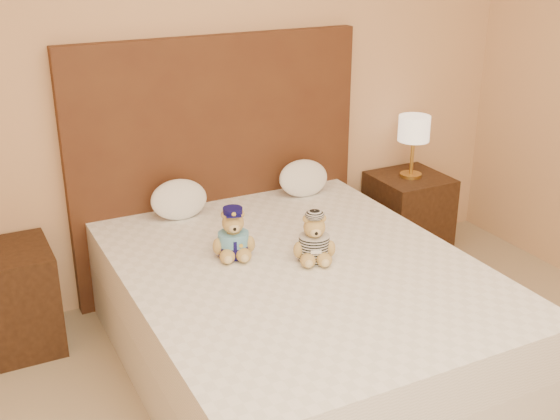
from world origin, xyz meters
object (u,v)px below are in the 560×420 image
object	(u,v)px
bed	(299,315)
nightstand_left	(10,300)
lamp	(414,132)
pillow_right	(303,176)
teddy_police	(233,233)
pillow_left	(179,198)
nightstand_right	(408,216)
teddy_prisoner	(314,237)

from	to	relation	value
bed	nightstand_left	xyz separation A→B (m)	(-1.25, 0.80, -0.00)
nightstand_left	lamp	world-z (taller)	lamp
bed	pillow_right	size ratio (longest dim) A/B	6.26
bed	nightstand_left	size ratio (longest dim) A/B	3.64
teddy_police	pillow_left	bearing A→B (deg)	112.85
bed	nightstand_right	size ratio (longest dim) A/B	3.64
lamp	teddy_police	xyz separation A→B (m)	(-1.49, -0.57, -0.17)
nightstand_left	nightstand_right	bearing A→B (deg)	0.00
nightstand_left	pillow_right	bearing A→B (deg)	1.00
bed	teddy_prisoner	xyz separation A→B (m)	(0.09, 0.02, 0.40)
teddy_prisoner	nightstand_right	bearing A→B (deg)	54.81
bed	nightstand_right	xyz separation A→B (m)	(1.25, 0.80, -0.00)
nightstand_right	lamp	size ratio (longest dim) A/B	1.38
bed	lamp	xyz separation A→B (m)	(1.25, 0.80, 0.57)
pillow_left	bed	bearing A→B (deg)	-69.67
teddy_prisoner	teddy_police	bearing A→B (deg)	167.33
nightstand_left	pillow_left	world-z (taller)	pillow_left
teddy_police	pillow_left	world-z (taller)	teddy_police
bed	teddy_police	world-z (taller)	teddy_police
bed	pillow_left	size ratio (longest dim) A/B	6.21
teddy_prisoner	pillow_right	world-z (taller)	teddy_prisoner
nightstand_left	pillow_right	world-z (taller)	pillow_right
pillow_right	teddy_prisoner	bearing A→B (deg)	-115.41
nightstand_right	teddy_prisoner	distance (m)	1.46
bed	lamp	bearing A→B (deg)	32.62
teddy_police	pillow_right	xyz separation A→B (m)	(0.71, 0.60, -0.01)
bed	pillow_left	distance (m)	0.97
pillow_left	teddy_prisoner	bearing A→B (deg)	-64.02
nightstand_left	pillow_left	size ratio (longest dim) A/B	1.71
bed	teddy_prisoner	distance (m)	0.41
teddy_prisoner	pillow_left	world-z (taller)	teddy_prisoner
teddy_prisoner	pillow_left	distance (m)	0.90
pillow_right	bed	bearing A→B (deg)	-119.79
nightstand_right	lamp	world-z (taller)	lamp
bed	nightstand_right	distance (m)	1.48
bed	nightstand_left	world-z (taller)	same
nightstand_left	pillow_right	distance (m)	1.77
pillow_right	lamp	bearing A→B (deg)	-2.22
teddy_prisoner	nightstand_left	bearing A→B (deg)	170.47
teddy_police	pillow_right	bearing A→B (deg)	56.17
bed	lamp	distance (m)	1.59
bed	pillow_right	bearing A→B (deg)	60.21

